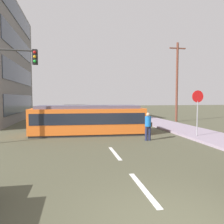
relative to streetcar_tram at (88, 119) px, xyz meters
The scene contains 11 objects.
ground_plane 2.03m from the streetcar_tram, 63.77° to the right, with size 120.00×120.00×0.00m, color #4B4A37.
lane_stripe_1 9.64m from the streetcar_tram, 85.41° to the right, with size 0.16×2.40×0.01m, color silver.
lane_stripe_2 5.71m from the streetcar_tram, 82.14° to the right, with size 0.16×2.40×0.01m, color silver.
lane_stripe_3 6.14m from the streetcar_tram, 82.71° to the left, with size 0.16×2.40×0.01m, color silver.
lane_stripe_4 12.07m from the streetcar_tram, 86.34° to the left, with size 0.16×2.40×0.01m, color silver.
streetcar_tram is the anchor object (origin of this frame).
city_bus 7.87m from the streetcar_tram, 95.19° to the left, with size 2.72×5.59×1.79m.
pedestrian_crossing 4.44m from the streetcar_tram, 41.38° to the right, with size 0.50×0.36×1.67m.
stop_sign 7.31m from the streetcar_tram, 21.77° to the right, with size 0.76×0.07×2.88m.
traffic_light_mast 5.71m from the streetcar_tram, 153.79° to the right, with size 2.56×0.33×5.38m.
utility_pole_mid 12.56m from the streetcar_tram, 33.54° to the left, with size 1.80×0.24×8.43m.
Camera 1 is at (-1.97, -3.70, 2.53)m, focal length 35.08 mm.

